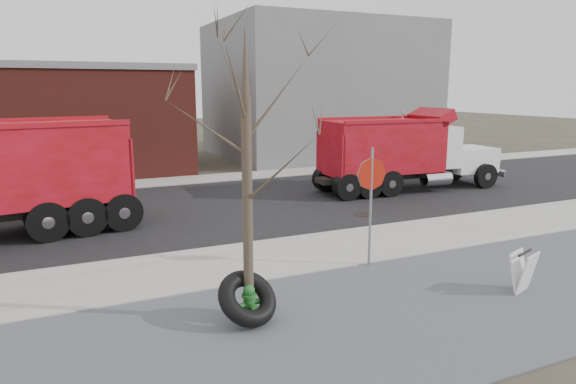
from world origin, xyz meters
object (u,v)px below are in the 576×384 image
dump_truck_red_a (403,150)px  stop_sign (371,187)px  truck_tire (248,298)px  sandwich_board (523,272)px  fire_hydrant (249,306)px

dump_truck_red_a → stop_sign: bearing=-128.6°
truck_tire → sandwich_board: size_ratio=1.56×
stop_sign → dump_truck_red_a: 9.67m
truck_tire → stop_sign: size_ratio=0.47×
fire_hydrant → truck_tire: size_ratio=0.55×
fire_hydrant → dump_truck_red_a: dump_truck_red_a is taller
dump_truck_red_a → sandwich_board: bearing=-111.2°
stop_sign → dump_truck_red_a: bearing=69.9°
stop_sign → dump_truck_red_a: dump_truck_red_a is taller
fire_hydrant → truck_tire: truck_tire is taller
stop_sign → sandwich_board: bearing=-32.3°
fire_hydrant → stop_sign: 4.28m
fire_hydrant → sandwich_board: sandwich_board is taller
stop_sign → sandwich_board: stop_sign is taller
sandwich_board → dump_truck_red_a: dump_truck_red_a is taller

